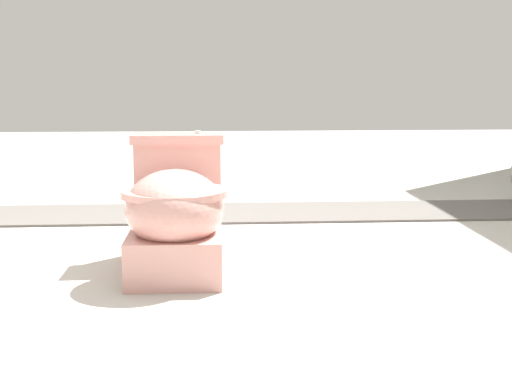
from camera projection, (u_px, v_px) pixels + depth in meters
name	position (u px, v px, depth m)	size (l,w,h in m)	color
ground_plane	(211.00, 270.00, 2.73)	(14.00, 14.00, 0.00)	#B7B2A8
gravel_strip	(302.00, 212.00, 3.86)	(0.56, 8.00, 0.01)	#605B56
toilet	(177.00, 214.00, 2.69)	(0.64, 0.39, 0.52)	#E09E93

